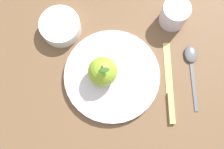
{
  "coord_description": "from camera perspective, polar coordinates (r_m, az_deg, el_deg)",
  "views": [
    {
      "loc": [
        0.11,
        -0.1,
        0.67
      ],
      "look_at": [
        -0.02,
        -0.01,
        0.02
      ],
      "focal_mm": 41.86,
      "sensor_mm": 36.0,
      "label": 1
    }
  ],
  "objects": [
    {
      "name": "cup",
      "position": [
        0.73,
        13.53,
        12.79
      ],
      "size": [
        0.07,
        0.07,
        0.07
      ],
      "color": "silver",
      "rests_on": "ground_plane"
    },
    {
      "name": "dinner_plate",
      "position": [
        0.68,
        0.0,
        -0.2
      ],
      "size": [
        0.25,
        0.25,
        0.02
      ],
      "color": "silver",
      "rests_on": "ground_plane"
    },
    {
      "name": "knife",
      "position": [
        0.69,
        12.5,
        -3.24
      ],
      "size": [
        0.19,
        0.14,
        0.01
      ],
      "color": "#D8B766",
      "rests_on": "ground_plane"
    },
    {
      "name": "apple",
      "position": [
        0.63,
        -2.06,
        0.66
      ],
      "size": [
        0.07,
        0.07,
        0.08
      ],
      "color": "#8CB22D",
      "rests_on": "dinner_plate"
    },
    {
      "name": "spoon",
      "position": [
        0.72,
        16.98,
        2.75
      ],
      "size": [
        0.16,
        0.12,
        0.01
      ],
      "color": "#59595E",
      "rests_on": "ground_plane"
    },
    {
      "name": "side_bowl",
      "position": [
        0.72,
        -11.26,
        10.37
      ],
      "size": [
        0.11,
        0.11,
        0.04
      ],
      "color": "white",
      "rests_on": "ground_plane"
    },
    {
      "name": "ground_plane",
      "position": [
        0.68,
        1.53,
        -1.64
      ],
      "size": [
        2.4,
        2.4,
        0.0
      ],
      "primitive_type": "plane",
      "color": "brown"
    }
  ]
}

